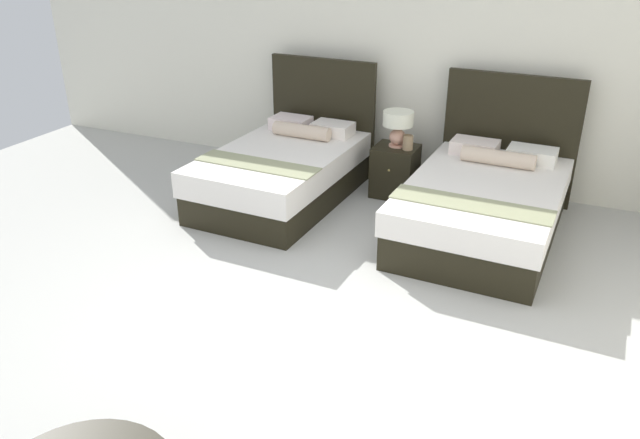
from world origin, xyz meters
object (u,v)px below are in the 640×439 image
bed_near_window (285,170)px  table_lamp (398,124)px  vase (408,142)px  nightstand (395,171)px  bed_near_corner (485,203)px

bed_near_window → table_lamp: 1.29m
vase → nightstand: bearing=163.5°
bed_near_corner → vase: 1.11m
bed_near_window → table_lamp: (1.04, 0.58, 0.47)m
nightstand → table_lamp: size_ratio=1.45×
bed_near_corner → vase: bearing=150.6°
bed_near_window → nightstand: (1.04, 0.56, -0.05)m
nightstand → table_lamp: bearing=90.0°
bed_near_corner → table_lamp: bed_near_corner is taller
table_lamp → vase: bearing=-23.9°
bed_near_corner → vase: size_ratio=13.93×
bed_near_window → vase: bed_near_window is taller
bed_near_window → vase: size_ratio=13.49×
bed_near_corner → table_lamp: bearing=151.3°
vase → bed_near_corner: bearing=-29.4°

